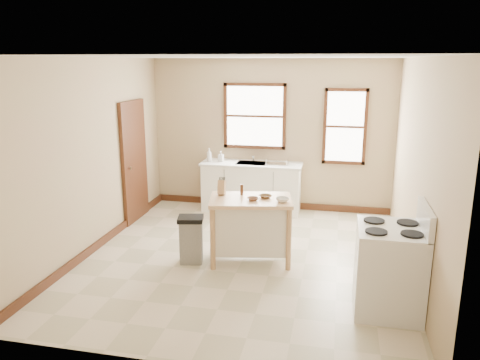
{
  "coord_description": "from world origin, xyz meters",
  "views": [
    {
      "loc": [
        1.26,
        -6.1,
        2.75
      ],
      "look_at": [
        -0.13,
        0.4,
        1.05
      ],
      "focal_mm": 35.0,
      "sensor_mm": 36.0,
      "label": 1
    }
  ],
  "objects_px": {
    "pepper_grinder": "(242,190)",
    "kitchen_island": "(251,230)",
    "bowl_b": "(265,196)",
    "knife_block": "(222,188)",
    "trash_bin": "(191,239)",
    "bowl_a": "(253,199)",
    "soap_bottle_a": "(209,155)",
    "gas_stove": "(390,258)",
    "dish_rack": "(277,162)",
    "soap_bottle_b": "(221,156)",
    "bowl_c": "(282,200)"
  },
  "relations": [
    {
      "from": "soap_bottle_a",
      "to": "pepper_grinder",
      "type": "bearing_deg",
      "value": -70.55
    },
    {
      "from": "kitchen_island",
      "to": "trash_bin",
      "type": "bearing_deg",
      "value": -175.03
    },
    {
      "from": "bowl_a",
      "to": "bowl_b",
      "type": "height_order",
      "value": "bowl_b"
    },
    {
      "from": "bowl_a",
      "to": "bowl_b",
      "type": "xyz_separation_m",
      "value": [
        0.15,
        0.15,
        0.0
      ]
    },
    {
      "from": "soap_bottle_b",
      "to": "gas_stove",
      "type": "bearing_deg",
      "value": -41.05
    },
    {
      "from": "dish_rack",
      "to": "pepper_grinder",
      "type": "xyz_separation_m",
      "value": [
        -0.23,
        -2.06,
        0.02
      ]
    },
    {
      "from": "soap_bottle_a",
      "to": "bowl_a",
      "type": "distance_m",
      "value": 2.6
    },
    {
      "from": "soap_bottle_a",
      "to": "trash_bin",
      "type": "bearing_deg",
      "value": -88.16
    },
    {
      "from": "pepper_grinder",
      "to": "bowl_c",
      "type": "height_order",
      "value": "pepper_grinder"
    },
    {
      "from": "bowl_c",
      "to": "pepper_grinder",
      "type": "bearing_deg",
      "value": 160.19
    },
    {
      "from": "soap_bottle_a",
      "to": "trash_bin",
      "type": "relative_size",
      "value": 0.38
    },
    {
      "from": "kitchen_island",
      "to": "gas_stove",
      "type": "xyz_separation_m",
      "value": [
        1.77,
        -1.0,
        0.17
      ]
    },
    {
      "from": "soap_bottle_b",
      "to": "soap_bottle_a",
      "type": "bearing_deg",
      "value": -159.31
    },
    {
      "from": "dish_rack",
      "to": "soap_bottle_a",
      "type": "bearing_deg",
      "value": -164.5
    },
    {
      "from": "knife_block",
      "to": "bowl_a",
      "type": "bearing_deg",
      "value": -20.27
    },
    {
      "from": "knife_block",
      "to": "trash_bin",
      "type": "distance_m",
      "value": 0.84
    },
    {
      "from": "pepper_grinder",
      "to": "kitchen_island",
      "type": "bearing_deg",
      "value": -42.98
    },
    {
      "from": "dish_rack",
      "to": "bowl_c",
      "type": "relative_size",
      "value": 2.19
    },
    {
      "from": "kitchen_island",
      "to": "gas_stove",
      "type": "bearing_deg",
      "value": -40.34
    },
    {
      "from": "bowl_a",
      "to": "bowl_c",
      "type": "bearing_deg",
      "value": 1.75
    },
    {
      "from": "bowl_a",
      "to": "kitchen_island",
      "type": "bearing_deg",
      "value": 117.82
    },
    {
      "from": "soap_bottle_b",
      "to": "dish_rack",
      "type": "bearing_deg",
      "value": 6.75
    },
    {
      "from": "trash_bin",
      "to": "gas_stove",
      "type": "relative_size",
      "value": 0.53
    },
    {
      "from": "dish_rack",
      "to": "knife_block",
      "type": "distance_m",
      "value": 2.18
    },
    {
      "from": "bowl_b",
      "to": "knife_block",
      "type": "bearing_deg",
      "value": 177.87
    },
    {
      "from": "bowl_a",
      "to": "bowl_c",
      "type": "relative_size",
      "value": 0.88
    },
    {
      "from": "knife_block",
      "to": "bowl_a",
      "type": "xyz_separation_m",
      "value": [
        0.48,
        -0.17,
        -0.08
      ]
    },
    {
      "from": "knife_block",
      "to": "gas_stove",
      "type": "xyz_separation_m",
      "value": [
        2.2,
        -1.09,
        -0.39
      ]
    },
    {
      "from": "soap_bottle_a",
      "to": "trash_bin",
      "type": "xyz_separation_m",
      "value": [
        0.41,
        -2.42,
        -0.71
      ]
    },
    {
      "from": "soap_bottle_b",
      "to": "knife_block",
      "type": "xyz_separation_m",
      "value": [
        0.56,
        -2.15,
        -0.0
      ]
    },
    {
      "from": "bowl_a",
      "to": "soap_bottle_a",
      "type": "bearing_deg",
      "value": 118.86
    },
    {
      "from": "bowl_b",
      "to": "bowl_a",
      "type": "bearing_deg",
      "value": -134.68
    },
    {
      "from": "soap_bottle_a",
      "to": "bowl_c",
      "type": "xyz_separation_m",
      "value": [
        1.65,
        -2.26,
        -0.1
      ]
    },
    {
      "from": "knife_block",
      "to": "pepper_grinder",
      "type": "xyz_separation_m",
      "value": [
        0.28,
        0.06,
        -0.03
      ]
    },
    {
      "from": "kitchen_island",
      "to": "knife_block",
      "type": "xyz_separation_m",
      "value": [
        -0.44,
        0.09,
        0.56
      ]
    },
    {
      "from": "soap_bottle_a",
      "to": "dish_rack",
      "type": "height_order",
      "value": "soap_bottle_a"
    },
    {
      "from": "gas_stove",
      "to": "trash_bin",
      "type": "bearing_deg",
      "value": 163.36
    },
    {
      "from": "dish_rack",
      "to": "trash_bin",
      "type": "bearing_deg",
      "value": -94.84
    },
    {
      "from": "pepper_grinder",
      "to": "trash_bin",
      "type": "bearing_deg",
      "value": -149.59
    },
    {
      "from": "kitchen_island",
      "to": "bowl_c",
      "type": "height_order",
      "value": "bowl_c"
    },
    {
      "from": "kitchen_island",
      "to": "soap_bottle_b",
      "type": "bearing_deg",
      "value": 103.05
    },
    {
      "from": "knife_block",
      "to": "bowl_b",
      "type": "height_order",
      "value": "knife_block"
    },
    {
      "from": "dish_rack",
      "to": "kitchen_island",
      "type": "relative_size",
      "value": 0.35
    },
    {
      "from": "pepper_grinder",
      "to": "bowl_b",
      "type": "distance_m",
      "value": 0.36
    },
    {
      "from": "pepper_grinder",
      "to": "gas_stove",
      "type": "distance_m",
      "value": 2.27
    },
    {
      "from": "soap_bottle_a",
      "to": "bowl_a",
      "type": "relative_size",
      "value": 1.62
    },
    {
      "from": "trash_bin",
      "to": "bowl_a",
      "type": "bearing_deg",
      "value": -2.24
    },
    {
      "from": "soap_bottle_a",
      "to": "bowl_c",
      "type": "height_order",
      "value": "soap_bottle_a"
    },
    {
      "from": "soap_bottle_a",
      "to": "bowl_a",
      "type": "height_order",
      "value": "soap_bottle_a"
    },
    {
      "from": "knife_block",
      "to": "bowl_a",
      "type": "distance_m",
      "value": 0.52
    }
  ]
}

